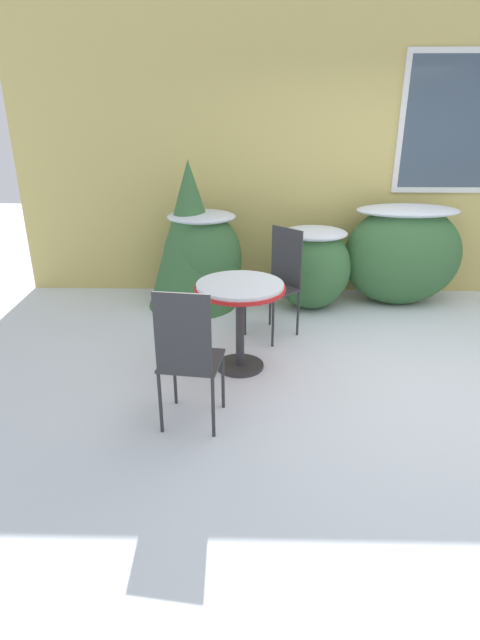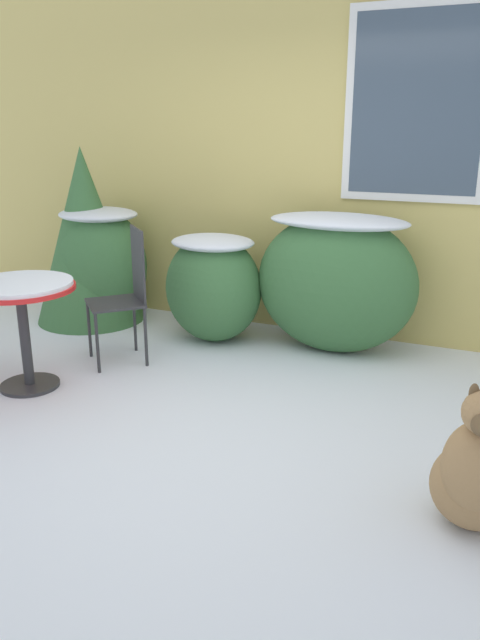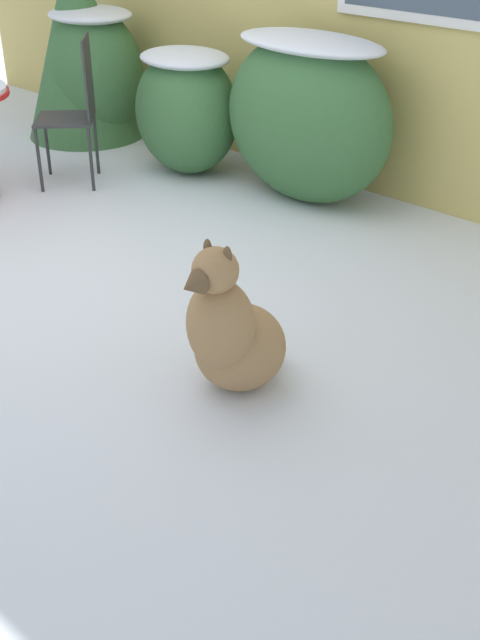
{
  "view_description": "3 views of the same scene",
  "coord_description": "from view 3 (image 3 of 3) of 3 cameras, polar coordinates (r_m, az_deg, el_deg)",
  "views": [
    {
      "loc": [
        -1.34,
        -3.59,
        2.05
      ],
      "look_at": [
        -1.42,
        0.18,
        0.44
      ],
      "focal_mm": 28.0,
      "sensor_mm": 36.0,
      "label": 1
    },
    {
      "loc": [
        1.54,
        -2.91,
        1.77
      ],
      "look_at": [
        0.0,
        0.6,
        0.55
      ],
      "focal_mm": 35.0,
      "sensor_mm": 36.0,
      "label": 2
    },
    {
      "loc": [
        3.56,
        -2.42,
        2.06
      ],
      "look_at": [
        1.53,
        -0.22,
        0.33
      ],
      "focal_mm": 45.0,
      "sensor_mm": 36.0,
      "label": 3
    }
  ],
  "objects": [
    {
      "name": "shrub_right",
      "position": [
        5.48,
        4.81,
        14.35
      ],
      "size": [
        1.28,
        0.66,
        1.11
      ],
      "color": "#386638",
      "rests_on": "ground_plane"
    },
    {
      "name": "patio_chair_near_table",
      "position": [
        5.9,
        -11.62,
        14.65
      ],
      "size": [
        0.56,
        0.56,
        1.02
      ],
      "rotation": [
        0.0,
        0.0,
        -0.77
      ],
      "color": "#2D2D30",
      "rests_on": "ground_plane"
    },
    {
      "name": "shrub_middle",
      "position": [
        6.04,
        -3.83,
        14.83
      ],
      "size": [
        0.82,
        0.68,
        0.9
      ],
      "color": "#386638",
      "rests_on": "ground_plane"
    },
    {
      "name": "evergreen_bush",
      "position": [
        7.01,
        -11.34,
        19.01
      ],
      "size": [
        0.98,
        0.98,
        1.57
      ],
      "color": "#386638",
      "rests_on": "ground_plane"
    },
    {
      "name": "ground_plane",
      "position": [
        4.77,
        -11.79,
        3.77
      ],
      "size": [
        16.0,
        16.0,
        0.0
      ],
      "primitive_type": "plane",
      "color": "silver"
    },
    {
      "name": "shrub_left",
      "position": [
        6.98,
        -10.28,
        17.15
      ],
      "size": [
        0.86,
        0.73,
        1.04
      ],
      "color": "#386638",
      "rests_on": "ground_plane"
    },
    {
      "name": "dog",
      "position": [
        3.45,
        -0.57,
        -1.04
      ],
      "size": [
        0.41,
        0.62,
        0.74
      ],
      "rotation": [
        0.0,
        0.0,
        0.03
      ],
      "color": "#937047",
      "rests_on": "ground_plane"
    }
  ]
}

